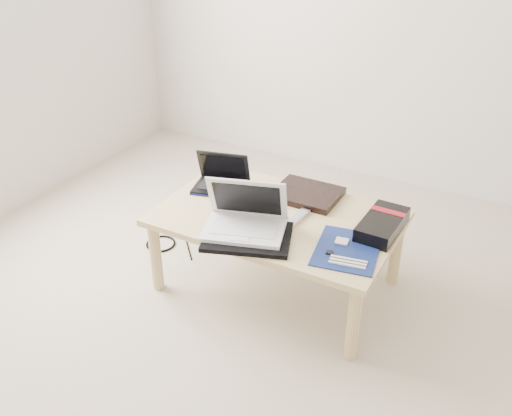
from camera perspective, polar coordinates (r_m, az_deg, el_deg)
The scene contains 13 objects.
ground at distance 2.40m, azimuth 0.82°, elevation -16.97°, with size 4.00×4.00×0.00m, color #B4A592.
coffee_table at distance 2.68m, azimuth 2.16°, elevation -1.62°, with size 1.10×0.70×0.40m.
book at distance 2.81m, azimuth 5.10°, elevation 1.42°, with size 0.31×0.26×0.03m.
netbook at distance 2.88m, azimuth -3.47°, elevation 2.75°, with size 0.30×0.25×0.19m.
tablet at distance 2.64m, azimuth 0.12°, elevation -0.64°, with size 0.28×0.25×0.01m.
remote at distance 2.60m, azimuth 3.93°, elevation -1.18°, with size 0.07×0.21×0.02m.
neoprene_sleeve at distance 2.47m, azimuth -0.85°, elevation -2.90°, with size 0.37×0.27×0.02m, color black.
white_laptop at distance 2.49m, azimuth -1.09°, elevation -1.08°, with size 0.41×0.34×0.24m.
motherboard at distance 2.43m, azimuth 9.14°, elevation -4.14°, with size 0.31×0.36×0.02m.
gpu_box at distance 2.58m, azimuth 12.51°, elevation -1.62°, with size 0.17×0.32×0.07m.
cable_coil at distance 2.62m, azimuth 0.62°, elevation -0.90°, with size 0.10×0.10×0.01m, color black.
floor_cable_coil at distance 3.21m, azimuth -9.50°, elevation -3.54°, with size 0.16×0.16×0.01m, color black.
floor_cable_trail at distance 3.19m, azimuth -6.91°, elevation -3.51°, with size 0.01×0.01×0.33m, color black.
Camera 1 is at (0.75, -1.46, 1.75)m, focal length 40.00 mm.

